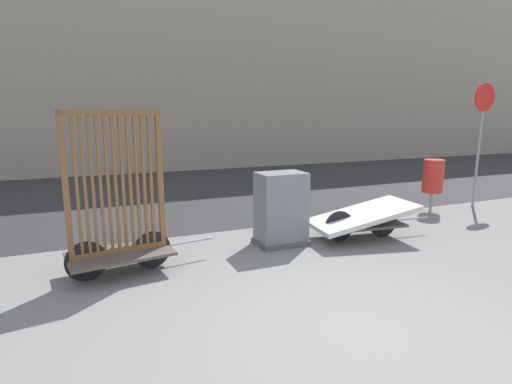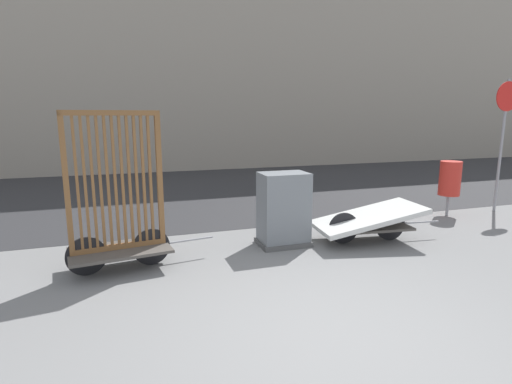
{
  "view_description": "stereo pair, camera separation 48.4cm",
  "coord_description": "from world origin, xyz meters",
  "px_view_note": "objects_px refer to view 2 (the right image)",
  "views": [
    {
      "loc": [
        -2.32,
        -2.97,
        2.13
      ],
      "look_at": [
        0.0,
        2.48,
        0.99
      ],
      "focal_mm": 28.0,
      "sensor_mm": 36.0,
      "label": 1
    },
    {
      "loc": [
        -1.86,
        -3.14,
        2.13
      ],
      "look_at": [
        0.0,
        2.48,
        0.99
      ],
      "focal_mm": 28.0,
      "sensor_mm": 36.0,
      "label": 2
    }
  ],
  "objects_px": {
    "utility_cabinet": "(284,212)",
    "trash_bin": "(450,179)",
    "bike_cart_with_bedframe": "(118,216)",
    "sign_post": "(504,125)",
    "bike_cart_with_mattress": "(368,220)"
  },
  "relations": [
    {
      "from": "utility_cabinet",
      "to": "trash_bin",
      "type": "relative_size",
      "value": 1.03
    },
    {
      "from": "bike_cart_with_mattress",
      "to": "trash_bin",
      "type": "distance_m",
      "value": 2.92
    },
    {
      "from": "bike_cart_with_bedframe",
      "to": "bike_cart_with_mattress",
      "type": "relative_size",
      "value": 0.96
    },
    {
      "from": "bike_cart_with_bedframe",
      "to": "trash_bin",
      "type": "bearing_deg",
      "value": 0.44
    },
    {
      "from": "bike_cart_with_mattress",
      "to": "trash_bin",
      "type": "height_order",
      "value": "trash_bin"
    },
    {
      "from": "bike_cart_with_bedframe",
      "to": "bike_cart_with_mattress",
      "type": "xyz_separation_m",
      "value": [
        3.99,
        -0.0,
        -0.39
      ]
    },
    {
      "from": "sign_post",
      "to": "trash_bin",
      "type": "bearing_deg",
      "value": 179.63
    },
    {
      "from": "bike_cart_with_bedframe",
      "to": "sign_post",
      "type": "distance_m",
      "value": 8.18
    },
    {
      "from": "trash_bin",
      "to": "bike_cart_with_bedframe",
      "type": "bearing_deg",
      "value": -171.18
    },
    {
      "from": "bike_cart_with_mattress",
      "to": "trash_bin",
      "type": "bearing_deg",
      "value": 27.16
    },
    {
      "from": "utility_cabinet",
      "to": "sign_post",
      "type": "distance_m",
      "value": 5.67
    },
    {
      "from": "bike_cart_with_bedframe",
      "to": "trash_bin",
      "type": "relative_size",
      "value": 1.87
    },
    {
      "from": "utility_cabinet",
      "to": "bike_cart_with_bedframe",
      "type": "bearing_deg",
      "value": -173.26
    },
    {
      "from": "utility_cabinet",
      "to": "trash_bin",
      "type": "xyz_separation_m",
      "value": [
        4.12,
        0.73,
        0.24
      ]
    },
    {
      "from": "sign_post",
      "to": "utility_cabinet",
      "type": "bearing_deg",
      "value": -172.43
    }
  ]
}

